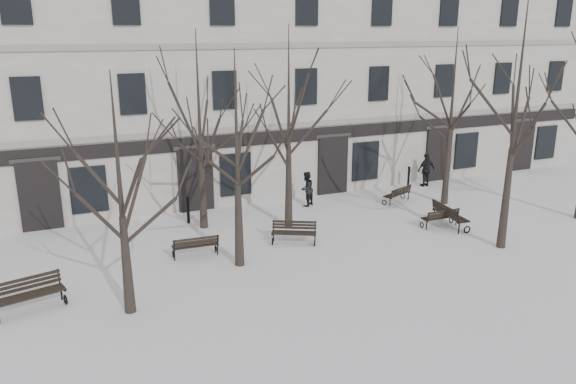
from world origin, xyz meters
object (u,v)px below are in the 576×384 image
bench_2 (440,217)px  bench_3 (294,232)px  tree_2 (518,96)px  tree_0 (118,167)px  bench_0 (29,294)px  tree_1 (236,135)px  bench_1 (195,245)px  bench_5 (449,214)px  bench_4 (398,194)px

bench_2 → bench_3: size_ratio=0.91×
tree_2 → bench_3: (-7.08, 3.51, -5.26)m
tree_0 → bench_3: size_ratio=3.93×
tree_2 → bench_0: 17.31m
tree_1 → bench_1: size_ratio=4.37×
tree_2 → bench_5: bearing=96.9°
tree_1 → bench_5: size_ratio=3.70×
bench_0 → bench_3: size_ratio=1.16×
tree_1 → bench_2: bearing=2.7°
tree_0 → tree_2: 13.81m
bench_2 → bench_5: bench_5 is taller
bench_0 → bench_5: size_ratio=1.02×
tree_0 → tree_1: 4.51m
tree_1 → bench_1: tree_1 is taller
tree_1 → bench_1: (-1.23, 1.33, -4.18)m
bench_0 → bench_3: (9.34, 1.85, -0.07)m
bench_2 → bench_4: bearing=-94.7°
bench_1 → bench_2: bench_1 is taller
bench_4 → tree_2: bearing=72.0°
tree_0 → bench_1: 5.83m
bench_1 → bench_2: 10.27m
tree_2 → bench_4: 8.31m
tree_1 → bench_0: tree_1 is taller
bench_1 → bench_4: bearing=-162.0°
bench_3 → bench_5: 6.81m
bench_0 → tree_0: bearing=-39.2°
tree_0 → bench_1: tree_0 is taller
bench_1 → bench_4: size_ratio=1.01×
tree_2 → bench_4: tree_2 is taller
tree_2 → bench_4: size_ratio=5.44×
bench_2 → bench_5: (0.37, -0.11, 0.09)m
bench_0 → tree_1: bearing=-8.1°
bench_0 → bench_1: size_ratio=1.21×
bench_3 → bench_5: (6.76, -0.84, 0.06)m
tree_0 → bench_3: (6.66, 3.11, -3.89)m
bench_1 → bench_3: bench_3 is taller
tree_2 → bench_5: (-0.32, 2.67, -5.20)m
tree_2 → bench_2: 6.02m
bench_0 → bench_4: bench_0 is taller
bench_4 → bench_3: bearing=2.0°
bench_4 → bench_5: size_ratio=0.84×
bench_1 → bench_4: bench_1 is taller
bench_0 → bench_4: 16.76m
tree_0 → bench_5: bearing=9.6°
tree_2 → bench_1: bearing=161.4°
tree_0 → bench_2: bearing=10.3°
tree_1 → tree_2: tree_2 is taller
bench_0 → bench_4: (16.07, 4.74, -0.10)m
tree_0 → bench_2: (13.05, 2.38, -3.92)m
bench_1 → bench_2: (10.23, -0.91, -0.02)m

